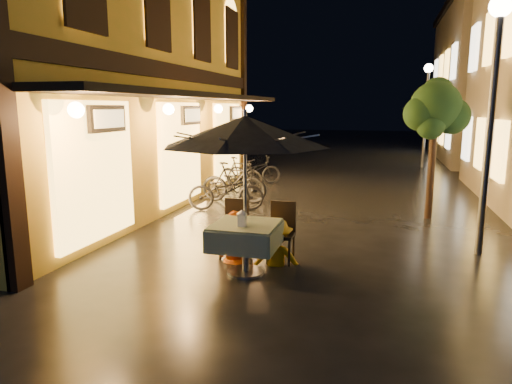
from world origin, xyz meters
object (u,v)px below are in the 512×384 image
(cafe_table, at_px, (245,236))
(person_yellow, at_px, (276,220))
(person_orange, at_px, (235,212))
(streetlamp_near, at_px, (494,80))
(bicycle_0, at_px, (226,191))
(table_lantern, at_px, (242,217))
(patio_umbrella, at_px, (245,131))

(cafe_table, bearing_deg, person_yellow, 57.94)
(cafe_table, height_order, person_orange, person_orange)
(streetlamp_near, xyz_separation_m, bicycle_0, (-5.30, 2.05, -2.43))
(streetlamp_near, height_order, person_yellow, streetlamp_near)
(table_lantern, relative_size, bicycle_0, 0.14)
(patio_umbrella, distance_m, person_orange, 1.51)
(streetlamp_near, distance_m, table_lantern, 4.63)
(person_yellow, bearing_deg, cafe_table, 42.83)
(bicycle_0, bearing_deg, cafe_table, -172.13)
(table_lantern, height_order, bicycle_0, table_lantern)
(cafe_table, xyz_separation_m, person_yellow, (0.34, 0.55, 0.14))
(cafe_table, bearing_deg, bicycle_0, 112.97)
(cafe_table, distance_m, table_lantern, 0.37)
(table_lantern, height_order, person_orange, person_orange)
(person_yellow, bearing_deg, streetlamp_near, -171.86)
(cafe_table, relative_size, bicycle_0, 0.54)
(patio_umbrella, bearing_deg, bicycle_0, 112.97)
(patio_umbrella, xyz_separation_m, table_lantern, (-0.00, -0.17, -1.23))
(cafe_table, height_order, patio_umbrella, patio_umbrella)
(person_orange, bearing_deg, table_lantern, 131.85)
(bicycle_0, bearing_deg, streetlamp_near, -126.26)
(person_orange, height_order, person_yellow, person_orange)
(streetlamp_near, height_order, table_lantern, streetlamp_near)
(streetlamp_near, relative_size, patio_umbrella, 1.72)
(patio_umbrella, height_order, table_lantern, patio_umbrella)
(person_orange, relative_size, bicycle_0, 0.87)
(person_orange, xyz_separation_m, person_yellow, (0.69, -0.04, -0.08))
(streetlamp_near, bearing_deg, bicycle_0, 158.84)
(patio_umbrella, distance_m, person_yellow, 1.56)
(streetlamp_near, distance_m, patio_umbrella, 4.17)
(table_lantern, distance_m, person_yellow, 0.82)
(streetlamp_near, xyz_separation_m, person_yellow, (-3.26, -1.40, -2.19))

